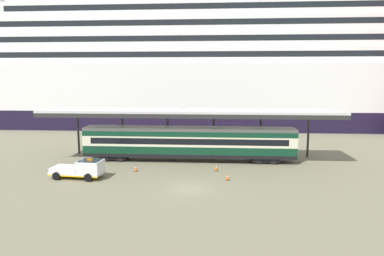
{
  "coord_description": "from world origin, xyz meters",
  "views": [
    {
      "loc": [
        2.29,
        -29.59,
        10.01
      ],
      "look_at": [
        -0.26,
        7.4,
        4.5
      ],
      "focal_mm": 31.8,
      "sensor_mm": 36.0,
      "label": 1
    }
  ],
  "objects_px": {
    "cruise_ship": "(294,61)",
    "service_truck": "(82,169)",
    "traffic_cone_near": "(228,177)",
    "traffic_cone_far": "(136,168)",
    "train_carriage": "(189,142)",
    "traffic_cone_mid": "(216,167)"
  },
  "relations": [
    {
      "from": "traffic_cone_near",
      "to": "traffic_cone_mid",
      "type": "xyz_separation_m",
      "value": [
        -1.09,
        3.33,
        0.07
      ]
    },
    {
      "from": "train_carriage",
      "to": "service_truck",
      "type": "height_order",
      "value": "train_carriage"
    },
    {
      "from": "traffic_cone_near",
      "to": "service_truck",
      "type": "bearing_deg",
      "value": -178.72
    },
    {
      "from": "traffic_cone_far",
      "to": "traffic_cone_mid",
      "type": "bearing_deg",
      "value": 5.54
    },
    {
      "from": "service_truck",
      "to": "traffic_cone_near",
      "type": "xyz_separation_m",
      "value": [
        14.58,
        0.33,
        -0.67
      ]
    },
    {
      "from": "traffic_cone_near",
      "to": "traffic_cone_far",
      "type": "distance_m",
      "value": 10.06
    },
    {
      "from": "cruise_ship",
      "to": "traffic_cone_near",
      "type": "xyz_separation_m",
      "value": [
        -15.05,
        -41.39,
        -13.24
      ]
    },
    {
      "from": "service_truck",
      "to": "cruise_ship",
      "type": "bearing_deg",
      "value": 54.61
    },
    {
      "from": "train_carriage",
      "to": "traffic_cone_far",
      "type": "bearing_deg",
      "value": -136.06
    },
    {
      "from": "service_truck",
      "to": "traffic_cone_far",
      "type": "distance_m",
      "value": 5.63
    },
    {
      "from": "traffic_cone_near",
      "to": "traffic_cone_far",
      "type": "xyz_separation_m",
      "value": [
        -9.75,
        2.49,
        0.05
      ]
    },
    {
      "from": "train_carriage",
      "to": "traffic_cone_far",
      "type": "relative_size",
      "value": 34.16
    },
    {
      "from": "service_truck",
      "to": "traffic_cone_near",
      "type": "relative_size",
      "value": 8.36
    },
    {
      "from": "service_truck",
      "to": "traffic_cone_mid",
      "type": "relative_size",
      "value": 6.92
    },
    {
      "from": "traffic_cone_mid",
      "to": "service_truck",
      "type": "bearing_deg",
      "value": -164.83
    },
    {
      "from": "cruise_ship",
      "to": "traffic_cone_far",
      "type": "xyz_separation_m",
      "value": [
        -24.8,
        -38.9,
        -13.19
      ]
    },
    {
      "from": "cruise_ship",
      "to": "traffic_cone_near",
      "type": "height_order",
      "value": "cruise_ship"
    },
    {
      "from": "cruise_ship",
      "to": "traffic_cone_far",
      "type": "height_order",
      "value": "cruise_ship"
    },
    {
      "from": "service_truck",
      "to": "traffic_cone_far",
      "type": "xyz_separation_m",
      "value": [
        4.84,
        2.82,
        -0.63
      ]
    },
    {
      "from": "cruise_ship",
      "to": "service_truck",
      "type": "bearing_deg",
      "value": -125.39
    },
    {
      "from": "cruise_ship",
      "to": "traffic_cone_far",
      "type": "relative_size",
      "value": 197.92
    },
    {
      "from": "cruise_ship",
      "to": "service_truck",
      "type": "distance_m",
      "value": 52.69
    }
  ]
}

